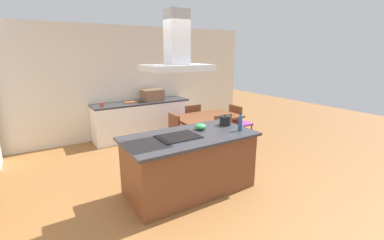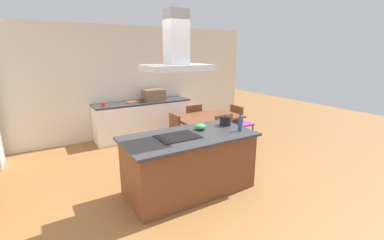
# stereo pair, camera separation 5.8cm
# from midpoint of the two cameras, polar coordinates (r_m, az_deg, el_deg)

# --- Properties ---
(ground) EXTENTS (16.00, 16.00, 0.00)m
(ground) POSITION_cam_midpoint_polar(r_m,az_deg,el_deg) (5.48, -9.17, -8.08)
(ground) COLOR #936033
(wall_back) EXTENTS (7.20, 0.10, 2.70)m
(wall_back) POSITION_cam_midpoint_polar(r_m,az_deg,el_deg) (6.76, -15.57, 7.75)
(wall_back) COLOR beige
(wall_back) RESTS_ON ground
(kitchen_island) EXTENTS (1.98, 1.01, 0.90)m
(kitchen_island) POSITION_cam_midpoint_polar(r_m,az_deg,el_deg) (4.07, -0.94, -9.26)
(kitchen_island) COLOR brown
(kitchen_island) RESTS_ON ground
(cooktop) EXTENTS (0.60, 0.44, 0.01)m
(cooktop) POSITION_cam_midpoint_polar(r_m,az_deg,el_deg) (3.82, -3.42, -3.65)
(cooktop) COLOR black
(cooktop) RESTS_ON kitchen_island
(tea_kettle) EXTENTS (0.24, 0.19, 0.18)m
(tea_kettle) POSITION_cam_midpoint_polar(r_m,az_deg,el_deg) (4.45, 6.84, -0.07)
(tea_kettle) COLOR black
(tea_kettle) RESTS_ON kitchen_island
(olive_oil_bottle) EXTENTS (0.06, 0.06, 0.28)m
(olive_oil_bottle) POSITION_cam_midpoint_polar(r_m,az_deg,el_deg) (4.16, 10.00, -0.67)
(olive_oil_bottle) COLOR navy
(olive_oil_bottle) RESTS_ON kitchen_island
(mixing_bowl) EXTENTS (0.18, 0.18, 0.10)m
(mixing_bowl) POSITION_cam_midpoint_polar(r_m,az_deg,el_deg) (4.16, 1.45, -1.44)
(mixing_bowl) COLOR #33934C
(mixing_bowl) RESTS_ON kitchen_island
(back_counter) EXTENTS (2.37, 0.62, 0.90)m
(back_counter) POSITION_cam_midpoint_polar(r_m,az_deg,el_deg) (6.70, -10.96, 0.12)
(back_counter) COLOR white
(back_counter) RESTS_ON ground
(countertop_microwave) EXTENTS (0.50, 0.38, 0.28)m
(countertop_microwave) POSITION_cam_midpoint_polar(r_m,az_deg,el_deg) (6.69, -8.80, 5.36)
(countertop_microwave) COLOR brown
(countertop_microwave) RESTS_ON back_counter
(coffee_mug_red) EXTENTS (0.08, 0.08, 0.09)m
(coffee_mug_red) POSITION_cam_midpoint_polar(r_m,az_deg,el_deg) (6.24, -19.13, 3.17)
(coffee_mug_red) COLOR red
(coffee_mug_red) RESTS_ON back_counter
(cutting_board) EXTENTS (0.34, 0.24, 0.02)m
(cutting_board) POSITION_cam_midpoint_polar(r_m,az_deg,el_deg) (6.57, -13.23, 3.81)
(cutting_board) COLOR brown
(cutting_board) RESTS_ON back_counter
(dining_table) EXTENTS (1.40, 0.90, 0.75)m
(dining_table) POSITION_cam_midpoint_polar(r_m,az_deg,el_deg) (5.71, 2.94, 0.09)
(dining_table) COLOR brown
(dining_table) RESTS_ON ground
(chair_at_left_end) EXTENTS (0.42, 0.42, 0.89)m
(chair_at_left_end) POSITION_cam_midpoint_polar(r_m,az_deg,el_deg) (5.30, -5.21, -2.90)
(chair_at_left_end) COLOR purple
(chair_at_left_end) RESTS_ON ground
(chair_at_right_end) EXTENTS (0.42, 0.42, 0.89)m
(chair_at_right_end) POSITION_cam_midpoint_polar(r_m,az_deg,el_deg) (6.31, 9.75, -0.18)
(chair_at_right_end) COLOR purple
(chair_at_right_end) RESTS_ON ground
(chair_facing_island) EXTENTS (0.42, 0.42, 0.89)m
(chair_facing_island) POSITION_cam_midpoint_polar(r_m,az_deg,el_deg) (5.25, 7.10, -3.14)
(chair_facing_island) COLOR purple
(chair_facing_island) RESTS_ON ground
(chair_facing_back_wall) EXTENTS (0.42, 0.42, 0.89)m
(chair_facing_back_wall) POSITION_cam_midpoint_polar(r_m,az_deg,el_deg) (6.29, -0.56, -0.01)
(chair_facing_back_wall) COLOR purple
(chair_facing_back_wall) RESTS_ON ground
(range_hood) EXTENTS (0.90, 0.55, 0.78)m
(range_hood) POSITION_cam_midpoint_polar(r_m,az_deg,el_deg) (3.62, -3.72, 14.60)
(range_hood) COLOR #ADADB2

